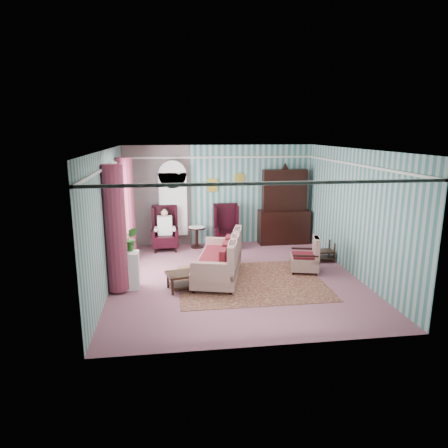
{
  "coord_description": "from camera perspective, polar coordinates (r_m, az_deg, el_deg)",
  "views": [
    {
      "loc": [
        -1.42,
        -8.5,
        3.27
      ],
      "look_at": [
        -0.18,
        0.6,
        1.14
      ],
      "focal_mm": 32.0,
      "sensor_mm": 36.0,
      "label": 1
    }
  ],
  "objects": [
    {
      "name": "potted_plant_b",
      "position": [
        8.67,
        -13.17,
        -2.08
      ],
      "size": [
        0.31,
        0.26,
        0.51
      ],
      "primitive_type": "imported",
      "rotation": [
        0.0,
        0.0,
        0.11
      ],
      "color": "#22531A",
      "rests_on": "plant_stand"
    },
    {
      "name": "plant_stand",
      "position": [
        8.75,
        -13.82,
        -6.48
      ],
      "size": [
        0.55,
        0.35,
        0.8
      ],
      "primitive_type": "cube",
      "color": "silver",
      "rests_on": "floor"
    },
    {
      "name": "seated_woman",
      "position": [
        11.28,
        -8.43,
        -0.82
      ],
      "size": [
        0.44,
        0.4,
        1.18
      ],
      "primitive_type": null,
      "color": "white",
      "rests_on": "floor"
    },
    {
      "name": "coffee_table",
      "position": [
        8.59,
        -4.9,
        -8.0
      ],
      "size": [
        1.06,
        0.72,
        0.37
      ],
      "primitive_type": "cube",
      "rotation": [
        0.0,
        0.0,
        0.23
      ],
      "color": "black",
      "rests_on": "floor"
    },
    {
      "name": "room_shell",
      "position": [
        8.81,
        -2.44,
        4.81
      ],
      "size": [
        5.53,
        6.02,
        2.91
      ],
      "color": "#3D6F6E",
      "rests_on": "ground"
    },
    {
      "name": "wingback_left",
      "position": [
        11.27,
        -8.43,
        -0.65
      ],
      "size": [
        0.76,
        0.8,
        1.25
      ],
      "primitive_type": "cube",
      "color": "black",
      "rests_on": "floor"
    },
    {
      "name": "potted_plant_a",
      "position": [
        8.49,
        -14.83,
        -2.91
      ],
      "size": [
        0.38,
        0.34,
        0.39
      ],
      "primitive_type": "imported",
      "rotation": [
        0.0,
        0.0,
        -0.1
      ],
      "color": "#26531A",
      "rests_on": "plant_stand"
    },
    {
      "name": "floor",
      "position": [
        9.22,
        1.64,
        -7.71
      ],
      "size": [
        6.0,
        6.0,
        0.0
      ],
      "primitive_type": "plane",
      "color": "#945668",
      "rests_on": "ground"
    },
    {
      "name": "nest_table",
      "position": [
        10.61,
        14.15,
        -3.77
      ],
      "size": [
        0.45,
        0.38,
        0.54
      ],
      "primitive_type": "cube",
      "color": "black",
      "rests_on": "floor"
    },
    {
      "name": "potted_plant_c",
      "position": [
        8.66,
        -14.29,
        -2.51
      ],
      "size": [
        0.25,
        0.25,
        0.41
      ],
      "primitive_type": "imported",
      "rotation": [
        0.0,
        0.0,
        -0.11
      ],
      "color": "#184E19",
      "rests_on": "plant_stand"
    },
    {
      "name": "wingback_right",
      "position": [
        11.38,
        0.41,
        -0.38
      ],
      "size": [
        0.76,
        0.8,
        1.25
      ],
      "primitive_type": "cube",
      "color": "black",
      "rests_on": "floor"
    },
    {
      "name": "sofa",
      "position": [
        9.03,
        -0.89,
        -4.62
      ],
      "size": [
        1.51,
        2.27,
        1.05
      ],
      "primitive_type": "cube",
      "rotation": [
        0.0,
        0.0,
        1.32
      ],
      "color": "#B9AA8F",
      "rests_on": "floor"
    },
    {
      "name": "dresser_hutch",
      "position": [
        11.89,
        8.62,
        2.79
      ],
      "size": [
        1.5,
        0.56,
        2.36
      ],
      "primitive_type": "cube",
      "color": "black",
      "rests_on": "floor"
    },
    {
      "name": "round_side_table",
      "position": [
        11.52,
        -3.89,
        -1.91
      ],
      "size": [
        0.5,
        0.5,
        0.6
      ],
      "primitive_type": "cylinder",
      "color": "black",
      "rests_on": "floor"
    },
    {
      "name": "rug",
      "position": [
        9.0,
        3.86,
        -8.24
      ],
      "size": [
        3.2,
        2.6,
        0.01
      ],
      "primitive_type": "cube",
      "color": "#4F211A",
      "rests_on": "floor"
    },
    {
      "name": "floral_armchair",
      "position": [
        9.65,
        11.43,
        -3.95
      ],
      "size": [
        0.92,
        0.87,
        0.98
      ],
      "primitive_type": "cube",
      "rotation": [
        0.0,
        0.0,
        1.33
      ],
      "color": "beige",
      "rests_on": "floor"
    },
    {
      "name": "bookcase",
      "position": [
        11.55,
        -7.26,
        2.23
      ],
      "size": [
        0.8,
        0.28,
        2.24
      ],
      "primitive_type": "cube",
      "color": "silver",
      "rests_on": "floor"
    }
  ]
}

